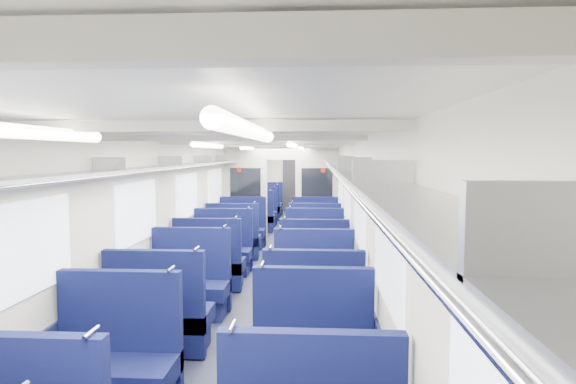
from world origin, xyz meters
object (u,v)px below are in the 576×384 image
object	(u,v)px
seat_9	(313,319)
seat_16	(234,241)
seat_22	(259,214)
seat_26	(267,205)
seat_23	(315,214)
seat_24	(264,209)
seat_6	(115,367)
seat_20	(255,219)
seat_18	(242,232)
seat_25	(315,209)
seat_8	(160,319)
seat_27	(315,205)
seat_21	(315,220)
seat_19	(315,232)
end_door	(293,184)
bulkhead	(281,191)
seat_11	(314,290)
seat_12	(210,266)
seat_17	(315,241)
seat_14	(222,253)
seat_15	(314,252)
seat_10	(189,288)
seat_13	(314,268)
seat_7	(313,362)

from	to	relation	value
seat_9	seat_16	distance (m)	4.80
seat_22	seat_26	xyz separation A→B (m)	(0.00, 2.38, 0.00)
seat_9	seat_22	bearing A→B (deg)	100.65
seat_23	seat_26	bearing A→B (deg)	126.25
seat_24	seat_16	bearing A→B (deg)	-90.00
seat_6	seat_20	xyz separation A→B (m)	(0.00, 9.09, 0.00)
seat_6	seat_18	xyz separation A→B (m)	(0.00, 6.89, 0.00)
seat_24	seat_25	distance (m)	1.66
seat_16	seat_22	world-z (taller)	same
seat_8	seat_27	distance (m)	11.48
seat_8	seat_21	bearing A→B (deg)	78.03
seat_19	seat_25	distance (m)	4.47
end_door	bulkhead	distance (m)	6.05
seat_11	seat_25	distance (m)	9.11
seat_21	seat_20	bearing A→B (deg)	175.96
seat_11	seat_12	size ratio (longest dim) A/B	1.00
seat_17	seat_25	distance (m)	5.55
seat_6	seat_19	size ratio (longest dim) A/B	1.00
seat_11	seat_14	xyz separation A→B (m)	(-1.66, 2.25, 0.00)
seat_14	seat_19	world-z (taller)	same
seat_22	seat_23	bearing A→B (deg)	3.97
seat_14	seat_15	xyz separation A→B (m)	(1.66, 0.14, 0.00)
seat_10	seat_12	world-z (taller)	same
bulkhead	seat_12	distance (m)	4.40
seat_12	seat_24	xyz separation A→B (m)	(0.00, 7.82, 0.00)
end_door	seat_19	xyz separation A→B (m)	(0.83, -6.87, -0.63)
seat_8	seat_17	world-z (taller)	same
seat_16	seat_22	xyz separation A→B (m)	(0.00, 4.32, 0.00)
end_door	seat_23	world-z (taller)	end_door
seat_10	seat_17	size ratio (longest dim) A/B	1.00
seat_13	seat_27	size ratio (longest dim) A/B	1.00
seat_19	seat_15	bearing A→B (deg)	-90.00
seat_9	seat_26	world-z (taller)	same
seat_6	seat_24	bearing A→B (deg)	90.00
bulkhead	seat_18	xyz separation A→B (m)	(-0.83, -0.92, -0.87)
seat_12	seat_20	distance (m)	5.53
seat_9	seat_17	world-z (taller)	same
bulkhead	seat_15	xyz separation A→B (m)	(0.83, -3.08, -0.87)
bulkhead	seat_20	distance (m)	1.76
seat_14	seat_20	distance (m)	4.51
seat_13	seat_26	xyz separation A→B (m)	(-1.66, 8.91, 0.00)
seat_14	seat_23	distance (m)	5.85
seat_16	seat_19	bearing A→B (deg)	36.32
seat_12	seat_26	size ratio (longest dim) A/B	1.00
seat_10	seat_16	xyz separation A→B (m)	(0.00, 3.41, 0.00)
seat_7	seat_14	size ratio (longest dim) A/B	1.00
bulkhead	seat_22	size ratio (longest dim) A/B	2.35
seat_8	seat_23	xyz separation A→B (m)	(1.66, 9.05, 0.00)
seat_18	seat_12	bearing A→B (deg)	-90.00
seat_12	seat_17	world-z (taller)	same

